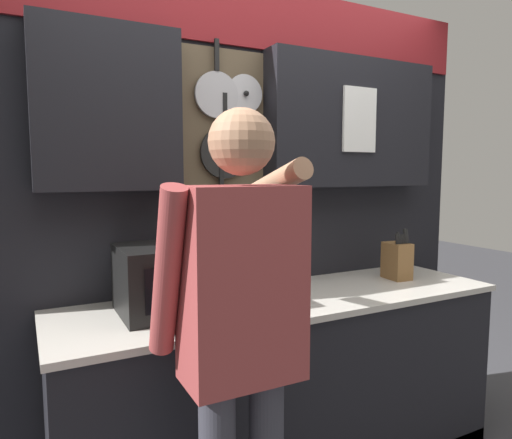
% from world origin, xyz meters
% --- Properties ---
extents(base_cabinet_counter, '(2.22, 0.65, 0.90)m').
position_xyz_m(base_cabinet_counter, '(0.00, -0.00, 0.45)').
color(base_cabinet_counter, black).
rests_on(base_cabinet_counter, ground_plane).
extents(back_wall_unit, '(2.79, 0.22, 2.47)m').
position_xyz_m(back_wall_unit, '(0.02, 0.29, 1.50)').
color(back_wall_unit, black).
rests_on(back_wall_unit, ground_plane).
extents(microwave, '(0.53, 0.37, 0.29)m').
position_xyz_m(microwave, '(-0.53, 0.03, 1.05)').
color(microwave, black).
rests_on(microwave, base_cabinet_counter).
extents(knife_block, '(0.12, 0.16, 0.29)m').
position_xyz_m(knife_block, '(0.74, 0.03, 1.01)').
color(knife_block, brown).
rests_on(knife_block, base_cabinet_counter).
extents(utensil_crock, '(0.10, 0.10, 0.35)m').
position_xyz_m(utensil_crock, '(-0.16, 0.03, 0.99)').
color(utensil_crock, white).
rests_on(utensil_crock, base_cabinet_counter).
extents(person, '(0.54, 0.66, 1.71)m').
position_xyz_m(person, '(-0.52, -0.56, 1.02)').
color(person, '#383842').
rests_on(person, ground_plane).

